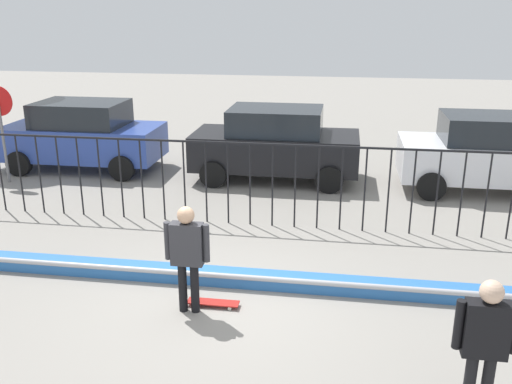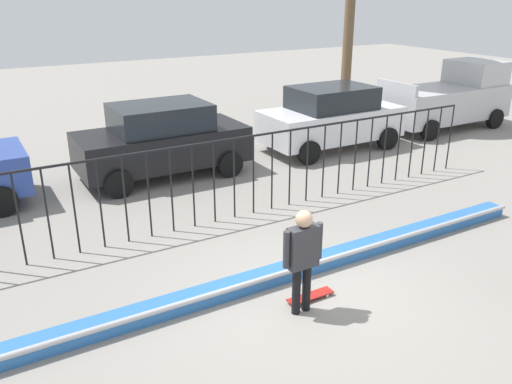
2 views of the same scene
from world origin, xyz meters
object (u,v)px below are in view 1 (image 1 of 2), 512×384
object	(u,v)px
skateboarder	(187,250)
stop_sign	(1,121)
skateboard	(213,302)
camera_operator	(485,337)
parked_car_white	(490,153)
parked_car_black	(275,143)
parked_car_blue	(83,135)

from	to	relation	value
skateboarder	stop_sign	world-z (taller)	stop_sign
stop_sign	skateboard	bearing A→B (deg)	-38.92
camera_operator	parked_car_white	world-z (taller)	parked_car_white
parked_car_black	parked_car_white	world-z (taller)	same
parked_car_white	skateboarder	bearing A→B (deg)	-134.51
skateboarder	camera_operator	world-z (taller)	camera_operator
parked_car_black	skateboard	bearing A→B (deg)	-87.74
skateboarder	parked_car_black	bearing A→B (deg)	59.95
skateboarder	parked_car_black	distance (m)	6.98
skateboarder	camera_operator	bearing A→B (deg)	-50.71
skateboard	camera_operator	world-z (taller)	camera_operator
skateboarder	camera_operator	distance (m)	4.14
parked_car_blue	stop_sign	world-z (taller)	stop_sign
parked_car_blue	camera_operator	bearing A→B (deg)	-44.03
parked_car_blue	stop_sign	distance (m)	2.18
skateboarder	stop_sign	size ratio (longest dim) A/B	0.67
skateboard	stop_sign	xyz separation A→B (m)	(-6.74, 5.45, 1.56)
skateboard	parked_car_black	world-z (taller)	parked_car_black
parked_car_blue	parked_car_white	size ratio (longest dim) A/B	1.00
camera_operator	parked_car_blue	world-z (taller)	parked_car_blue
skateboarder	stop_sign	bearing A→B (deg)	112.26
parked_car_white	skateboard	bearing A→B (deg)	-133.69
skateboard	stop_sign	bearing A→B (deg)	140.29
skateboarder	parked_car_blue	distance (m)	8.71
camera_operator	parked_car_blue	xyz separation A→B (m)	(-8.75, 8.84, -0.03)
camera_operator	parked_car_black	bearing A→B (deg)	-8.79
skateboard	stop_sign	world-z (taller)	stop_sign
skateboarder	parked_car_blue	xyz separation A→B (m)	(-4.98, 7.15, -0.03)
camera_operator	parked_car_blue	distance (m)	12.44
parked_car_blue	stop_sign	bearing A→B (deg)	-132.42
parked_car_blue	parked_car_black	xyz separation A→B (m)	(5.42, -0.18, 0.00)
camera_operator	parked_car_blue	size ratio (longest dim) A/B	0.39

